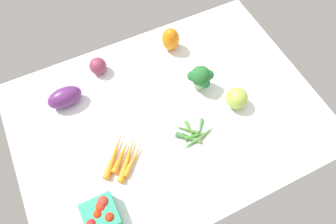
# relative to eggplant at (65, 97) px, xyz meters

# --- Properties ---
(tablecloth) EXTENTS (1.04, 0.76, 0.02)m
(tablecloth) POSITION_rel_eggplant_xyz_m (-0.30, 0.20, -0.04)
(tablecloth) COLOR white
(tablecloth) RESTS_ON ground
(eggplant) EXTENTS (0.12, 0.08, 0.07)m
(eggplant) POSITION_rel_eggplant_xyz_m (0.00, 0.00, 0.00)
(eggplant) COLOR #5D2869
(eggplant) RESTS_ON tablecloth
(heirloom_tomato_green) EXTENTS (0.08, 0.08, 0.08)m
(heirloom_tomato_green) POSITION_rel_eggplant_xyz_m (-0.53, 0.26, 0.00)
(heirloom_tomato_green) COLOR #9DC144
(heirloom_tomato_green) RESTS_ON tablecloth
(carrot_bunch) EXTENTS (0.17, 0.17, 0.02)m
(carrot_bunch) POSITION_rel_eggplant_xyz_m (-0.10, 0.28, -0.02)
(carrot_bunch) COLOR orange
(carrot_bunch) RESTS_ON tablecloth
(berry_basket) EXTENTS (0.10, 0.10, 0.07)m
(berry_basket) POSITION_rel_eggplant_xyz_m (0.02, 0.42, -0.00)
(berry_basket) COLOR #33A37A
(berry_basket) RESTS_ON tablecloth
(red_onion_near_basket) EXTENTS (0.06, 0.06, 0.06)m
(red_onion_near_basket) POSITION_rel_eggplant_xyz_m (-0.15, -0.08, -0.00)
(red_onion_near_basket) COLOR #81314C
(red_onion_near_basket) RESTS_ON tablecloth
(broccoli_head) EXTENTS (0.09, 0.08, 0.10)m
(broccoli_head) POSITION_rel_eggplant_xyz_m (-0.45, 0.14, 0.02)
(broccoli_head) COLOR #93BB8B
(broccoli_head) RESTS_ON tablecloth
(okra_pile) EXTENTS (0.15, 0.10, 0.02)m
(okra_pile) POSITION_rel_eggplant_xyz_m (-0.34, 0.30, -0.03)
(okra_pile) COLOR #448F31
(okra_pile) RESTS_ON tablecloth
(bell_pepper_orange) EXTENTS (0.07, 0.07, 0.10)m
(bell_pepper_orange) POSITION_rel_eggplant_xyz_m (-0.44, -0.07, 0.01)
(bell_pepper_orange) COLOR orange
(bell_pepper_orange) RESTS_ON tablecloth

